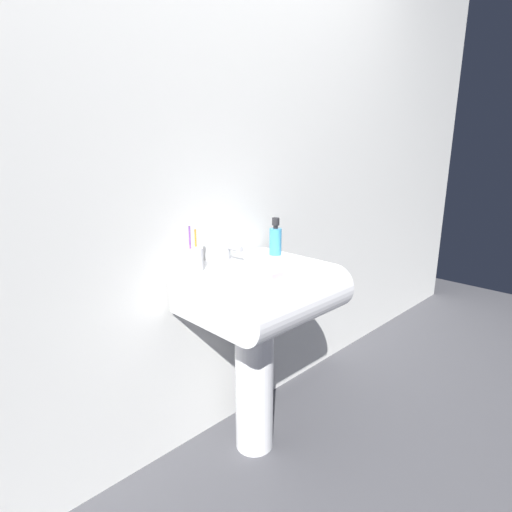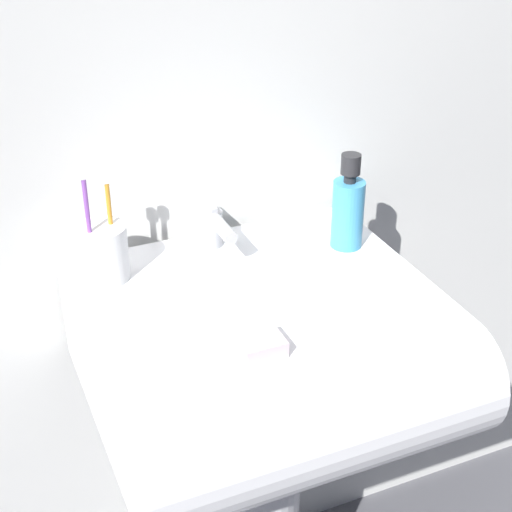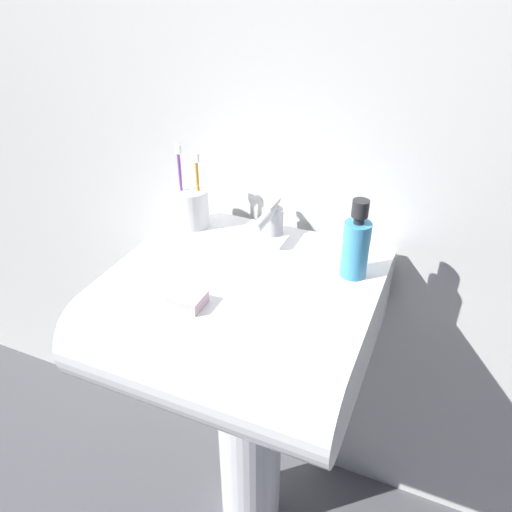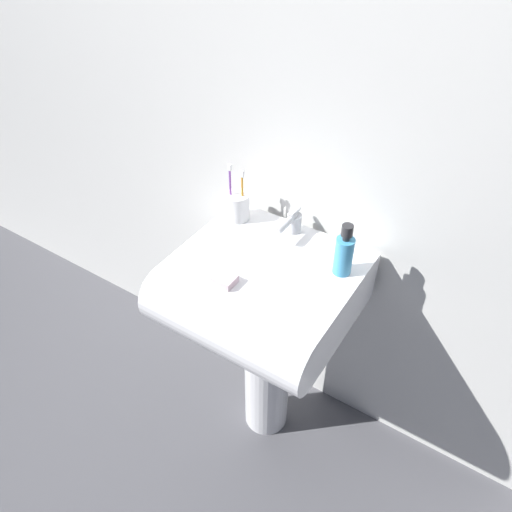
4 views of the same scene
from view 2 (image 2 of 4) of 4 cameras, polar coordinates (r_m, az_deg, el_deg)
wall_back at (r=1.27m, az=-4.82°, el=17.97°), size 5.00×0.05×2.40m
sink_basin at (r=1.19m, az=1.05°, el=-7.48°), size 0.52×0.50×0.18m
faucet at (r=1.29m, az=-3.23°, el=2.16°), size 0.05×0.13×0.08m
toothbrush_cup at (r=1.22m, az=-11.10°, el=0.33°), size 0.08×0.08×0.19m
soap_bottle at (r=1.29m, az=6.70°, el=3.40°), size 0.05×0.05×0.16m
bar_soap at (r=1.05m, az=0.31°, el=-6.49°), size 0.06×0.05×0.02m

